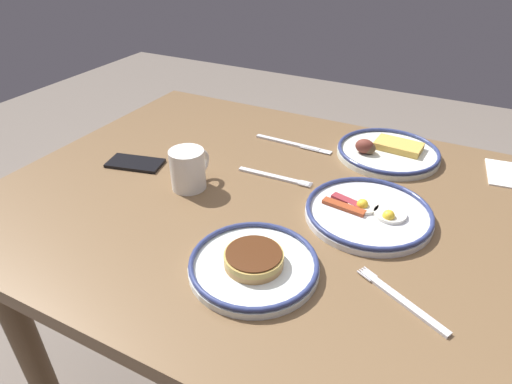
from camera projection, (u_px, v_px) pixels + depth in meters
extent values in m
plane|color=#73685D|center=(265.00, 384.00, 1.42)|extent=(6.00, 6.00, 0.00)
cube|color=brown|center=(268.00, 202.00, 1.03)|extent=(1.26, 0.98, 0.04)
cylinder|color=brown|center=(476.00, 284.00, 1.32)|extent=(0.07, 0.07, 0.69)
cylinder|color=brown|center=(190.00, 197.00, 1.72)|extent=(0.07, 0.07, 0.69)
cylinder|color=brown|center=(25.00, 339.00, 1.15)|extent=(0.07, 0.07, 0.69)
cylinder|color=silver|center=(388.00, 154.00, 1.19)|extent=(0.27, 0.27, 0.01)
torus|color=navy|center=(388.00, 150.00, 1.18)|extent=(0.27, 0.27, 0.01)
cube|color=gold|center=(398.00, 146.00, 1.19)|extent=(0.13, 0.08, 0.02)
ellipsoid|color=brown|center=(365.00, 146.00, 1.17)|extent=(0.05, 0.04, 0.04)
ellipsoid|color=brown|center=(368.00, 148.00, 1.17)|extent=(0.04, 0.03, 0.03)
ellipsoid|color=brown|center=(369.00, 148.00, 1.18)|extent=(0.03, 0.02, 0.02)
cylinder|color=white|center=(254.00, 267.00, 0.81)|extent=(0.24, 0.24, 0.01)
torus|color=navy|center=(254.00, 262.00, 0.80)|extent=(0.24, 0.24, 0.01)
cylinder|color=tan|center=(254.00, 261.00, 0.80)|extent=(0.11, 0.11, 0.01)
cylinder|color=tan|center=(254.00, 256.00, 0.80)|extent=(0.11, 0.11, 0.01)
cylinder|color=#4C2814|center=(254.00, 253.00, 0.79)|extent=(0.10, 0.10, 0.00)
cylinder|color=white|center=(368.00, 214.00, 0.95)|extent=(0.27, 0.27, 0.01)
torus|color=navy|center=(369.00, 210.00, 0.94)|extent=(0.27, 0.27, 0.01)
cylinder|color=white|center=(390.00, 214.00, 0.93)|extent=(0.07, 0.07, 0.01)
sphere|color=yellow|center=(389.00, 216.00, 0.92)|extent=(0.03, 0.03, 0.03)
cylinder|color=white|center=(363.00, 205.00, 0.96)|extent=(0.07, 0.07, 0.01)
sphere|color=yellow|center=(362.00, 205.00, 0.95)|extent=(0.03, 0.03, 0.03)
cube|color=maroon|center=(347.00, 201.00, 0.97)|extent=(0.08, 0.04, 0.01)
cube|color=#9F4020|center=(344.00, 207.00, 0.95)|extent=(0.10, 0.03, 0.01)
cylinder|color=white|center=(188.00, 169.00, 1.03)|extent=(0.08, 0.08, 0.10)
torus|color=white|center=(199.00, 163.00, 1.06)|extent=(0.02, 0.07, 0.07)
cylinder|color=brown|center=(187.00, 158.00, 1.02)|extent=(0.07, 0.07, 0.01)
cube|color=black|center=(135.00, 163.00, 1.15)|extent=(0.16, 0.10, 0.01)
cube|color=silver|center=(273.00, 176.00, 1.10)|extent=(0.19, 0.02, 0.01)
cube|color=silver|center=(304.00, 185.00, 1.06)|extent=(0.03, 0.00, 0.00)
cube|color=silver|center=(305.00, 184.00, 1.06)|extent=(0.03, 0.00, 0.00)
cube|color=silver|center=(306.00, 183.00, 1.07)|extent=(0.03, 0.00, 0.00)
cube|color=silver|center=(307.00, 182.00, 1.07)|extent=(0.03, 0.00, 0.00)
cube|color=silver|center=(403.00, 301.00, 0.74)|extent=(0.17, 0.09, 0.01)
cube|color=silver|center=(370.00, 272.00, 0.80)|extent=(0.03, 0.02, 0.00)
cube|color=silver|center=(368.00, 273.00, 0.80)|extent=(0.03, 0.02, 0.00)
cube|color=silver|center=(366.00, 275.00, 0.80)|extent=(0.03, 0.02, 0.00)
cube|color=silver|center=(364.00, 276.00, 0.79)|extent=(0.03, 0.02, 0.00)
cube|color=silver|center=(287.00, 143.00, 1.26)|extent=(0.20, 0.02, 0.01)
cube|color=silver|center=(316.00, 149.00, 1.22)|extent=(0.09, 0.02, 0.00)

